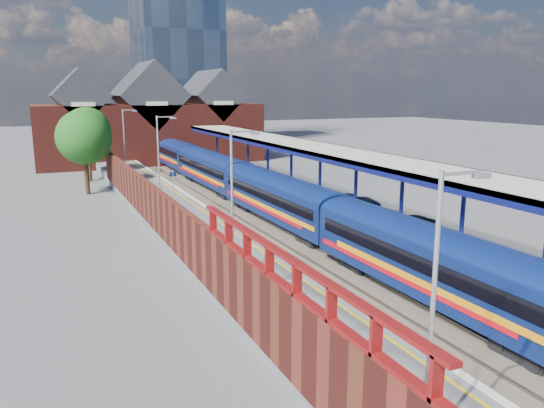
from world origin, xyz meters
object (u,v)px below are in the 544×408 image
Objects in this scene: train at (241,180)px; parked_car_blue at (351,202)px; parked_car_dark at (418,224)px; lamp_post_a at (438,295)px; lamp_post_b at (235,194)px; lamp_post_d at (126,139)px; platform_sign at (173,182)px; lamp_post_c at (160,157)px.

train is 11.13m from parked_car_blue.
train is 16.86× the size of parked_car_dark.
train is 9.42× the size of lamp_post_a.
lamp_post_b is 1.00× the size of lamp_post_d.
parked_car_blue is at bearing -35.38° from platform_sign.
lamp_post_d is (0.00, 32.00, 0.00)m from lamp_post_b.
lamp_post_d is (0.00, 16.00, 0.00)m from lamp_post_c.
lamp_post_b is (0.00, 14.00, 0.00)m from lamp_post_a.
train is 14.82m from lamp_post_d.
lamp_post_a is 21.42m from parked_car_dark.
lamp_post_c reaches higher than platform_sign.
lamp_post_d is at bearing 90.00° from lamp_post_a.
platform_sign is at bearing 87.56° from lamp_post_a.
lamp_post_c reaches higher than parked_car_blue.
parked_car_dark is (11.78, -15.44, -1.12)m from platform_sign.
lamp_post_a is 1.79× the size of parked_car_dark.
parked_car_dark is (13.14, -13.44, -3.42)m from lamp_post_c.
platform_sign is at bearing 21.06° from parked_car_dark.
lamp_post_b is 1.59× the size of parked_car_blue.
platform_sign is 14.14m from parked_car_blue.
lamp_post_b reaches higher than parked_car_blue.
platform_sign is (1.36, 32.00, -2.30)m from lamp_post_a.
lamp_post_a is 27.29m from parked_car_blue.
lamp_post_c is at bearing 90.00° from lamp_post_b.
train is 9.42× the size of lamp_post_d.
lamp_post_d is at bearing 95.56° from platform_sign.
lamp_post_c is 3.34m from platform_sign.
parked_car_dark is at bearing -52.66° from platform_sign.
lamp_post_a is 1.00× the size of lamp_post_d.
lamp_post_d is at bearing 122.71° from train.
train is at bearing 25.64° from lamp_post_c.
parked_car_dark is at bearing -157.38° from parked_car_blue.
lamp_post_a is at bearing 125.28° from parked_car_dark.
lamp_post_d is at bearing 90.00° from lamp_post_c.
parked_car_blue is (12.86, -22.16, -3.38)m from lamp_post_d.
train is at bearing 68.33° from lamp_post_b.
lamp_post_c is (0.00, 16.00, 0.00)m from lamp_post_b.
lamp_post_c reaches higher than parked_car_dark.
platform_sign is 0.64× the size of parked_car_dark.
platform_sign is (-6.49, -1.77, 0.57)m from train.
platform_sign is at bearing -164.75° from train.
lamp_post_b is 32.00m from lamp_post_d.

